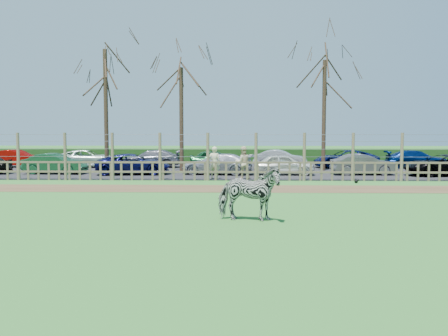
{
  "coord_description": "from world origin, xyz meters",
  "views": [
    {
      "loc": [
        1.59,
        -17.86,
        2.73
      ],
      "look_at": [
        1.0,
        2.5,
        1.1
      ],
      "focal_mm": 40.0,
      "sensor_mm": 36.0,
      "label": 1
    }
  ],
  "objects_px": {
    "car_5": "(363,164)",
    "car_11": "(280,159)",
    "car_4": "(284,164)",
    "car_12": "(346,159)",
    "tree_right": "(324,88)",
    "car_7": "(16,158)",
    "car_6": "(443,165)",
    "car_8": "(87,159)",
    "car_3": "(217,164)",
    "visitor_a": "(214,163)",
    "car_2": "(133,164)",
    "car_13": "(417,159)",
    "car_1": "(55,164)",
    "car_10": "(215,159)",
    "crow": "(356,181)",
    "car_9": "(151,159)",
    "visitor_b": "(243,163)",
    "zebra": "(249,194)",
    "tree_left": "(105,81)",
    "tree_mid": "(181,94)"
  },
  "relations": [
    {
      "from": "car_2",
      "to": "car_8",
      "type": "height_order",
      "value": "same"
    },
    {
      "from": "tree_mid",
      "to": "car_1",
      "type": "relative_size",
      "value": 1.87
    },
    {
      "from": "zebra",
      "to": "crow",
      "type": "height_order",
      "value": "zebra"
    },
    {
      "from": "car_2",
      "to": "car_13",
      "type": "bearing_deg",
      "value": -81.17
    },
    {
      "from": "car_3",
      "to": "tree_left",
      "type": "bearing_deg",
      "value": -93.94
    },
    {
      "from": "visitor_b",
      "to": "car_11",
      "type": "height_order",
      "value": "visitor_b"
    },
    {
      "from": "car_3",
      "to": "car_6",
      "type": "height_order",
      "value": "same"
    },
    {
      "from": "car_3",
      "to": "car_6",
      "type": "xyz_separation_m",
      "value": [
        12.84,
        -0.48,
        0.0
      ]
    },
    {
      "from": "car_5",
      "to": "car_6",
      "type": "xyz_separation_m",
      "value": [
        4.37,
        -0.49,
        0.0
      ]
    },
    {
      "from": "car_1",
      "to": "car_13",
      "type": "relative_size",
      "value": 0.88
    },
    {
      "from": "car_1",
      "to": "car_4",
      "type": "relative_size",
      "value": 1.03
    },
    {
      "from": "tree_right",
      "to": "car_7",
      "type": "relative_size",
      "value": 2.02
    },
    {
      "from": "tree_right",
      "to": "visitor_a",
      "type": "bearing_deg",
      "value": -140.66
    },
    {
      "from": "car_5",
      "to": "car_10",
      "type": "distance_m",
      "value": 10.13
    },
    {
      "from": "tree_left",
      "to": "tree_right",
      "type": "xyz_separation_m",
      "value": [
        13.5,
        1.5,
        -0.37
      ]
    },
    {
      "from": "car_6",
      "to": "car_9",
      "type": "xyz_separation_m",
      "value": [
        -17.64,
        5.62,
        0.0
      ]
    },
    {
      "from": "car_4",
      "to": "car_7",
      "type": "height_order",
      "value": "same"
    },
    {
      "from": "tree_left",
      "to": "visitor_b",
      "type": "relative_size",
      "value": 4.57
    },
    {
      "from": "car_4",
      "to": "car_5",
      "type": "bearing_deg",
      "value": -85.57
    },
    {
      "from": "visitor_a",
      "to": "tree_left",
      "type": "bearing_deg",
      "value": -19.28
    },
    {
      "from": "visitor_b",
      "to": "car_4",
      "type": "distance_m",
      "value": 3.39
    },
    {
      "from": "visitor_a",
      "to": "car_2",
      "type": "distance_m",
      "value": 5.49
    },
    {
      "from": "zebra",
      "to": "car_12",
      "type": "bearing_deg",
      "value": -10.78
    },
    {
      "from": "car_3",
      "to": "car_4",
      "type": "distance_m",
      "value": 3.88
    },
    {
      "from": "crow",
      "to": "car_3",
      "type": "relative_size",
      "value": 0.06
    },
    {
      "from": "car_4",
      "to": "car_7",
      "type": "distance_m",
      "value": 18.76
    },
    {
      "from": "visitor_a",
      "to": "car_13",
      "type": "height_order",
      "value": "visitor_a"
    },
    {
      "from": "tree_mid",
      "to": "visitor_b",
      "type": "height_order",
      "value": "tree_mid"
    },
    {
      "from": "car_13",
      "to": "crow",
      "type": "bearing_deg",
      "value": 152.19
    },
    {
      "from": "car_4",
      "to": "car_11",
      "type": "distance_m",
      "value": 5.45
    },
    {
      "from": "crow",
      "to": "car_13",
      "type": "bearing_deg",
      "value": 55.67
    },
    {
      "from": "car_1",
      "to": "car_3",
      "type": "xyz_separation_m",
      "value": [
        9.61,
        -0.07,
        0.0
      ]
    },
    {
      "from": "car_5",
      "to": "car_8",
      "type": "bearing_deg",
      "value": 71.19
    },
    {
      "from": "tree_mid",
      "to": "visitor_a",
      "type": "xyz_separation_m",
      "value": [
        2.32,
        -4.98,
        -3.96
      ]
    },
    {
      "from": "car_2",
      "to": "car_13",
      "type": "height_order",
      "value": "same"
    },
    {
      "from": "car_4",
      "to": "car_12",
      "type": "height_order",
      "value": "same"
    },
    {
      "from": "tree_left",
      "to": "tree_mid",
      "type": "height_order",
      "value": "tree_left"
    },
    {
      "from": "car_13",
      "to": "tree_right",
      "type": "bearing_deg",
      "value": 113.24
    },
    {
      "from": "car_5",
      "to": "car_11",
      "type": "bearing_deg",
      "value": 36.87
    },
    {
      "from": "car_6",
      "to": "car_8",
      "type": "relative_size",
      "value": 1.0
    },
    {
      "from": "car_3",
      "to": "car_4",
      "type": "bearing_deg",
      "value": 94.54
    },
    {
      "from": "car_3",
      "to": "car_11",
      "type": "distance_m",
      "value": 6.67
    },
    {
      "from": "zebra",
      "to": "car_9",
      "type": "relative_size",
      "value": 0.46
    },
    {
      "from": "crow",
      "to": "car_3",
      "type": "bearing_deg",
      "value": 149.89
    },
    {
      "from": "tree_right",
      "to": "car_3",
      "type": "height_order",
      "value": "tree_right"
    },
    {
      "from": "car_5",
      "to": "car_6",
      "type": "height_order",
      "value": "same"
    },
    {
      "from": "zebra",
      "to": "car_2",
      "type": "xyz_separation_m",
      "value": [
        -6.46,
        14.34,
        -0.16
      ]
    },
    {
      "from": "car_7",
      "to": "car_12",
      "type": "xyz_separation_m",
      "value": [
        22.71,
        0.2,
        0.0
      ]
    },
    {
      "from": "car_11",
      "to": "car_13",
      "type": "distance_m",
      "value": 9.16
    },
    {
      "from": "tree_right",
      "to": "car_3",
      "type": "relative_size",
      "value": 1.78
    }
  ]
}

